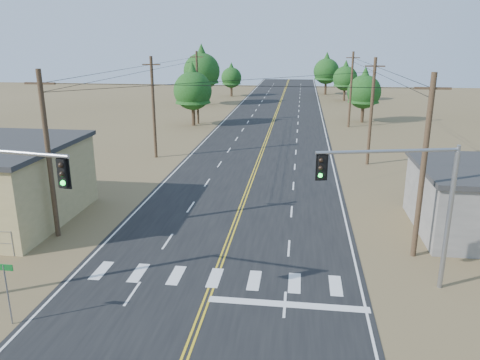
# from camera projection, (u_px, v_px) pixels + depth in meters

# --- Properties ---
(road) EXTENTS (15.00, 200.00, 0.02)m
(road) POSITION_uv_depth(u_px,v_px,m) (257.00, 166.00, 44.45)
(road) COLOR black
(road) RESTS_ON ground
(utility_pole_left_near) EXTENTS (1.80, 0.30, 10.00)m
(utility_pole_left_near) POSITION_uv_depth(u_px,v_px,m) (49.00, 155.00, 27.20)
(utility_pole_left_near) COLOR #4C3826
(utility_pole_left_near) RESTS_ON ground
(utility_pole_left_mid) EXTENTS (1.80, 0.30, 10.00)m
(utility_pole_left_mid) POSITION_uv_depth(u_px,v_px,m) (154.00, 107.00, 46.18)
(utility_pole_left_mid) COLOR #4C3826
(utility_pole_left_mid) RESTS_ON ground
(utility_pole_left_far) EXTENTS (1.80, 0.30, 10.00)m
(utility_pole_left_far) POSITION_uv_depth(u_px,v_px,m) (197.00, 87.00, 65.16)
(utility_pole_left_far) COLOR #4C3826
(utility_pole_left_far) RESTS_ON ground
(utility_pole_right_near) EXTENTS (1.80, 0.30, 10.00)m
(utility_pole_right_near) POSITION_uv_depth(u_px,v_px,m) (423.00, 167.00, 24.58)
(utility_pole_right_near) COLOR #4C3826
(utility_pole_right_near) RESTS_ON ground
(utility_pole_right_mid) EXTENTS (1.80, 0.30, 10.00)m
(utility_pole_right_mid) POSITION_uv_depth(u_px,v_px,m) (371.00, 111.00, 43.56)
(utility_pole_right_mid) COLOR #4C3826
(utility_pole_right_mid) RESTS_ON ground
(utility_pole_right_far) EXTENTS (1.80, 0.30, 10.00)m
(utility_pole_right_far) POSITION_uv_depth(u_px,v_px,m) (351.00, 89.00, 62.54)
(utility_pole_right_far) COLOR #4C3826
(utility_pole_right_far) RESTS_ON ground
(signal_mast_right) EXTENTS (6.44, 1.83, 7.07)m
(signal_mast_right) POSITION_uv_depth(u_px,v_px,m) (412.00, 194.00, 21.13)
(signal_mast_right) COLOR gray
(signal_mast_right) RESTS_ON ground
(street_sign) EXTENTS (0.83, 0.07, 2.79)m
(street_sign) POSITION_uv_depth(u_px,v_px,m) (6.00, 284.00, 19.27)
(street_sign) COLOR gray
(street_sign) RESTS_ON ground
(tree_left_near) EXTENTS (5.21, 5.21, 8.68)m
(tree_left_near) POSITION_uv_depth(u_px,v_px,m) (193.00, 87.00, 63.62)
(tree_left_near) COLOR #3F2D1E
(tree_left_near) RESTS_ON ground
(tree_left_mid) EXTENTS (6.51, 6.51, 10.85)m
(tree_left_mid) POSITION_uv_depth(u_px,v_px,m) (202.00, 68.00, 83.74)
(tree_left_mid) COLOR #3F2D1E
(tree_left_mid) RESTS_ON ground
(tree_left_far) EXTENTS (4.20, 4.20, 7.00)m
(tree_left_far) POSITION_uv_depth(u_px,v_px,m) (231.00, 75.00, 97.00)
(tree_left_far) COLOR #3F2D1E
(tree_left_far) RESTS_ON ground
(tree_right_near) EXTENTS (4.75, 4.75, 7.92)m
(tree_right_near) POSITION_uv_depth(u_px,v_px,m) (364.00, 88.00, 66.23)
(tree_right_near) COLOR #3F2D1E
(tree_right_near) RESTS_ON ground
(tree_right_mid) EXTENTS (4.66, 4.66, 7.77)m
(tree_right_mid) POSITION_uv_depth(u_px,v_px,m) (345.00, 76.00, 89.89)
(tree_right_mid) COLOR #3F2D1E
(tree_right_mid) RESTS_ON ground
(tree_right_far) EXTENTS (5.40, 5.40, 9.00)m
(tree_right_far) POSITION_uv_depth(u_px,v_px,m) (326.00, 69.00, 99.52)
(tree_right_far) COLOR #3F2D1E
(tree_right_far) RESTS_ON ground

